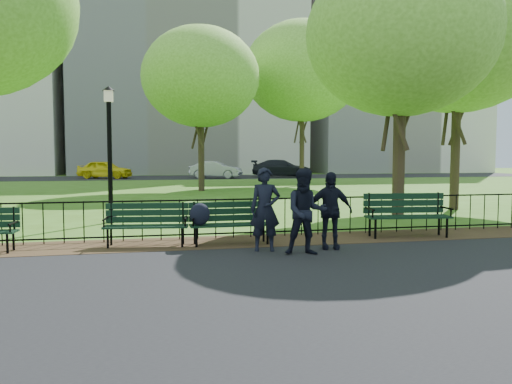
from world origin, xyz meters
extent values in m
plane|color=#3F661A|center=(0.00, 0.00, 0.00)|extent=(120.00, 120.00, 0.00)
cube|color=black|center=(0.00, -3.40, 0.01)|extent=(60.00, 9.20, 0.01)
cube|color=#332314|center=(0.00, 1.50, 0.01)|extent=(60.00, 1.60, 0.01)
cube|color=black|center=(0.00, 35.00, 0.01)|extent=(70.00, 9.00, 0.01)
cylinder|color=black|center=(0.00, 2.00, 0.88)|extent=(24.00, 0.04, 0.04)
cylinder|color=black|center=(0.00, 2.00, 0.12)|extent=(24.00, 0.04, 0.04)
cylinder|color=black|center=(0.00, 2.00, 0.45)|extent=(0.02, 0.02, 0.90)
cube|color=beige|center=(2.00, 48.00, 15.00)|extent=(24.00, 15.00, 30.00)
cube|color=white|center=(26.00, 48.00, 12.00)|extent=(20.00, 15.00, 24.00)
cube|color=black|center=(-0.79, 1.16, 0.43)|extent=(1.71, 0.48, 0.04)
cube|color=black|center=(-0.79, 1.40, 0.75)|extent=(1.70, 0.06, 0.43)
cylinder|color=black|center=(-1.53, 0.98, 0.21)|extent=(0.05, 0.05, 0.43)
cylinder|color=black|center=(-0.05, 1.00, 0.21)|extent=(0.05, 0.05, 0.43)
cylinder|color=black|center=(-1.53, 1.32, 0.21)|extent=(0.05, 0.05, 0.43)
cylinder|color=black|center=(-0.06, 1.34, 0.21)|extent=(0.05, 0.05, 0.43)
cylinder|color=black|center=(-1.59, 1.15, 0.60)|extent=(0.05, 0.53, 0.04)
cylinder|color=black|center=(0.01, 1.17, 0.60)|extent=(0.05, 0.53, 0.04)
ellipsoid|color=black|center=(-1.45, 1.05, 0.67)|extent=(0.42, 0.29, 0.45)
cube|color=black|center=(-2.51, 1.30, 0.42)|extent=(1.73, 0.66, 0.04)
cube|color=black|center=(-2.48, 1.54, 0.75)|extent=(1.68, 0.24, 0.42)
cylinder|color=black|center=(-3.26, 1.22, 0.21)|extent=(0.05, 0.05, 0.42)
cylinder|color=black|center=(-1.81, 1.04, 0.21)|extent=(0.05, 0.05, 0.42)
cylinder|color=black|center=(-3.22, 1.56, 0.21)|extent=(0.05, 0.05, 0.42)
cylinder|color=black|center=(-1.77, 1.37, 0.21)|extent=(0.05, 0.05, 0.42)
cylinder|color=black|center=(-3.30, 1.40, 0.59)|extent=(0.10, 0.53, 0.04)
cylinder|color=black|center=(-1.72, 1.20, 0.59)|extent=(0.10, 0.53, 0.04)
cylinder|color=black|center=(-5.06, 1.06, 0.20)|extent=(0.05, 0.05, 0.41)
cylinder|color=black|center=(-5.03, 1.39, 0.20)|extent=(0.05, 0.05, 0.41)
cylinder|color=black|center=(-4.98, 1.22, 0.57)|extent=(0.08, 0.51, 0.04)
cube|color=black|center=(3.28, 1.24, 0.48)|extent=(1.95, 0.71, 0.04)
cube|color=black|center=(3.31, 1.52, 0.84)|extent=(1.90, 0.25, 0.48)
cylinder|color=black|center=(2.43, 1.14, 0.24)|extent=(0.05, 0.05, 0.48)
cylinder|color=black|center=(4.08, 0.96, 0.24)|extent=(0.05, 0.05, 0.48)
cylinder|color=black|center=(2.48, 1.52, 0.24)|extent=(0.05, 0.05, 0.48)
cylinder|color=black|center=(4.12, 1.34, 0.24)|extent=(0.05, 0.05, 0.48)
cylinder|color=black|center=(2.38, 1.34, 0.67)|extent=(0.11, 0.60, 0.04)
cylinder|color=black|center=(4.17, 1.14, 0.67)|extent=(0.11, 0.60, 0.04)
cylinder|color=black|center=(-3.49, 5.37, 0.08)|extent=(0.30, 0.30, 0.17)
cylinder|color=black|center=(-3.49, 5.37, 1.69)|extent=(0.13, 0.13, 3.38)
cube|color=beige|center=(-3.49, 5.37, 3.49)|extent=(0.23, 0.23, 0.32)
cone|color=black|center=(-3.49, 5.37, 3.70)|extent=(0.34, 0.34, 0.13)
cylinder|color=#2D2116|center=(4.75, 4.48, 1.64)|extent=(0.36, 0.36, 3.27)
ellipsoid|color=#5B952C|center=(4.75, 4.48, 5.34)|extent=(5.51, 5.51, 4.69)
cylinder|color=#2D2116|center=(7.89, 6.39, 1.81)|extent=(0.32, 0.32, 3.63)
ellipsoid|color=#5B952C|center=(7.89, 6.39, 5.92)|extent=(6.11, 6.11, 5.19)
cylinder|color=#2D2116|center=(0.31, 17.53, 1.84)|extent=(0.33, 0.33, 3.67)
ellipsoid|color=#5B952C|center=(0.31, 17.53, 5.99)|extent=(6.19, 6.19, 5.26)
cylinder|color=#2D2116|center=(7.04, 21.21, 2.19)|extent=(0.30, 0.30, 4.37)
ellipsoid|color=#5B952C|center=(7.04, 21.21, 7.13)|extent=(7.36, 7.36, 6.26)
imported|color=black|center=(-0.26, 0.36, 0.82)|extent=(0.64, 0.47, 1.61)
imported|color=black|center=(0.39, -0.18, 0.82)|extent=(0.84, 0.53, 1.61)
imported|color=black|center=(1.04, 0.30, 0.77)|extent=(0.94, 0.52, 1.52)
imported|color=yellow|center=(-5.96, 34.00, 0.76)|extent=(4.76, 3.23, 1.50)
imported|color=#989A9F|center=(3.09, 32.59, 0.72)|extent=(4.55, 3.09, 1.42)
imported|color=black|center=(9.09, 33.54, 0.78)|extent=(5.70, 3.72, 1.54)
camera|label=1|loc=(-2.45, -8.97, 1.84)|focal=35.00mm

